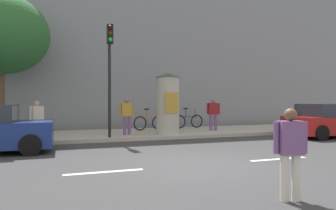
# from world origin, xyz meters

# --- Properties ---
(ground_plane) EXTENTS (80.00, 80.00, 0.00)m
(ground_plane) POSITION_xyz_m (0.00, 0.00, 0.00)
(ground_plane) COLOR #38383A
(sidewalk_curb) EXTENTS (36.00, 4.00, 0.15)m
(sidewalk_curb) POSITION_xyz_m (0.00, 7.00, 0.07)
(sidewalk_curb) COLOR #B2ADA3
(sidewalk_curb) RESTS_ON ground_plane
(lane_markings) EXTENTS (25.80, 0.16, 0.01)m
(lane_markings) POSITION_xyz_m (-0.00, 0.00, 0.00)
(lane_markings) COLOR silver
(lane_markings) RESTS_ON ground_plane
(building_backdrop) EXTENTS (36.00, 5.00, 9.93)m
(building_backdrop) POSITION_xyz_m (0.00, 12.00, 4.97)
(building_backdrop) COLOR gray
(building_backdrop) RESTS_ON ground_plane
(traffic_light) EXTENTS (0.24, 0.45, 4.51)m
(traffic_light) POSITION_xyz_m (-1.54, 5.24, 3.17)
(traffic_light) COLOR black
(traffic_light) RESTS_ON sidewalk_curb
(poster_column) EXTENTS (1.12, 1.12, 2.72)m
(poster_column) POSITION_xyz_m (1.10, 5.80, 1.53)
(poster_column) COLOR #B2ADA3
(poster_column) RESTS_ON sidewalk_curb
(street_tree) EXTENTS (4.02, 4.02, 6.02)m
(street_tree) POSITION_xyz_m (-5.84, 7.47, 4.45)
(street_tree) COLOR brown
(street_tree) RESTS_ON sidewalk_curb
(pedestrian_near_pole) EXTENTS (0.56, 0.45, 1.51)m
(pedestrian_near_pole) POSITION_xyz_m (0.23, -2.96, 0.89)
(pedestrian_near_pole) COLOR silver
(pedestrian_near_pole) RESTS_ON ground_plane
(pedestrian_in_red_top) EXTENTS (0.59, 0.41, 1.60)m
(pedestrian_in_red_top) POSITION_xyz_m (-0.70, 6.04, 1.10)
(pedestrian_in_red_top) COLOR #724C84
(pedestrian_in_red_top) RESTS_ON sidewalk_curb
(pedestrian_with_backpack) EXTENTS (0.64, 0.36, 1.59)m
(pedestrian_with_backpack) POSITION_xyz_m (3.76, 6.58, 1.09)
(pedestrian_with_backpack) COLOR #724C84
(pedestrian_with_backpack) RESTS_ON sidewalk_curb
(pedestrian_with_bag) EXTENTS (0.50, 0.41, 1.48)m
(pedestrian_with_bag) POSITION_xyz_m (-4.28, 5.79, 1.00)
(pedestrian_with_bag) COLOR #4C4C51
(pedestrian_with_bag) RESTS_ON sidewalk_curb
(bicycle_leaning) EXTENTS (1.77, 0.20, 1.09)m
(bicycle_leaning) POSITION_xyz_m (3.08, 8.20, 0.54)
(bicycle_leaning) COLOR black
(bicycle_leaning) RESTS_ON sidewalk_curb
(bicycle_upright) EXTENTS (1.73, 0.49, 1.09)m
(bicycle_upright) POSITION_xyz_m (0.79, 7.80, 0.54)
(bicycle_upright) COLOR black
(bicycle_upright) RESTS_ON sidewalk_curb
(parked_car_silver) EXTENTS (4.14, 2.17, 1.49)m
(parked_car_silver) POSITION_xyz_m (8.10, 3.54, 0.72)
(parked_car_silver) COLOR maroon
(parked_car_silver) RESTS_ON ground_plane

